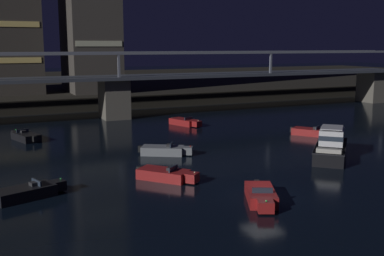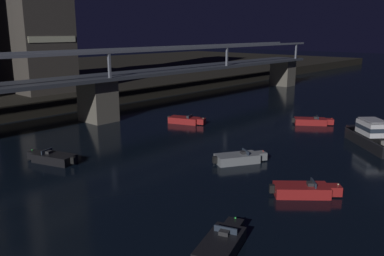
{
  "view_description": "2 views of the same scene",
  "coord_description": "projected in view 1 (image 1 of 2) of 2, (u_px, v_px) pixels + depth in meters",
  "views": [
    {
      "loc": [
        -17.29,
        -26.26,
        10.21
      ],
      "look_at": [
        0.96,
        14.01,
        2.45
      ],
      "focal_mm": 43.93,
      "sensor_mm": 36.0,
      "label": 1
    },
    {
      "loc": [
        -30.49,
        -5.79,
        11.75
      ],
      "look_at": [
        1.35,
        22.99,
        1.32
      ],
      "focal_mm": 37.39,
      "sensor_mm": 36.0,
      "label": 2
    }
  ],
  "objects": [
    {
      "name": "speedboat_mid_right",
      "position": [
        185.0,
        122.0,
        61.02
      ],
      "size": [
        3.03,
        5.11,
        1.16
      ],
      "color": "maroon",
      "rests_on": "ground"
    },
    {
      "name": "speedboat_near_center",
      "position": [
        165.0,
        150.0,
        44.53
      ],
      "size": [
        4.85,
        3.64,
        1.16
      ],
      "color": "gray",
      "rests_on": "ground"
    },
    {
      "name": "speedboat_far_center",
      "position": [
        312.0,
        132.0,
        54.02
      ],
      "size": [
        3.87,
        4.76,
        1.16
      ],
      "color": "maroon",
      "rests_on": "ground"
    },
    {
      "name": "speedboat_mid_left",
      "position": [
        28.0,
        192.0,
        31.83
      ],
      "size": [
        5.14,
        2.94,
        1.16
      ],
      "color": "black",
      "rests_on": "ground"
    },
    {
      "name": "far_riverbank",
      "position": [
        60.0,
        85.0,
        109.87
      ],
      "size": [
        240.0,
        80.0,
        2.2
      ],
      "primitive_type": "cube",
      "color": "black",
      "rests_on": "ground"
    },
    {
      "name": "speedboat_mid_center",
      "position": [
        25.0,
        137.0,
        51.34
      ],
      "size": [
        2.94,
        5.14,
        1.16
      ],
      "color": "black",
      "rests_on": "ground"
    },
    {
      "name": "speedboat_far_left",
      "position": [
        261.0,
        196.0,
        31.07
      ],
      "size": [
        3.32,
        4.98,
        1.16
      ],
      "color": "maroon",
      "rests_on": "ground"
    },
    {
      "name": "tower_west_tall",
      "position": [
        0.0,
        6.0,
        76.97
      ],
      "size": [
        12.16,
        8.64,
        29.12
      ],
      "color": "#38332D",
      "rests_on": "far_riverbank"
    },
    {
      "name": "river_bridge",
      "position": [
        114.0,
        86.0,
        66.21
      ],
      "size": [
        103.05,
        6.4,
        9.38
      ],
      "color": "#605B51",
      "rests_on": "ground"
    },
    {
      "name": "speedboat_near_right",
      "position": [
        166.0,
        175.0,
        36.16
      ],
      "size": [
        4.19,
        4.56,
        1.16
      ],
      "color": "maroon",
      "rests_on": "ground"
    },
    {
      "name": "cabin_cruiser_near_left",
      "position": [
        331.0,
        146.0,
        43.53
      ],
      "size": [
        7.81,
        8.01,
        2.79
      ],
      "color": "black",
      "rests_on": "ground"
    },
    {
      "name": "ground_plane",
      "position": [
        263.0,
        196.0,
        32.35
      ],
      "size": [
        400.0,
        400.0,
        0.0
      ],
      "primitive_type": "plane",
      "color": "black"
    }
  ]
}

